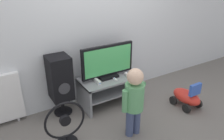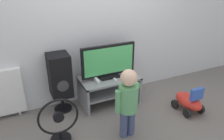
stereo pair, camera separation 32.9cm
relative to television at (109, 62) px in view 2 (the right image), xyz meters
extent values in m
plane|color=slate|center=(0.00, -0.28, -0.71)|extent=(16.00, 16.00, 0.00)
cube|color=silver|center=(0.00, 0.31, 0.59)|extent=(10.00, 0.06, 2.60)
cube|color=gray|center=(0.00, -0.02, -0.28)|extent=(0.92, 0.51, 0.03)
cube|color=gray|center=(0.00, -0.02, -0.51)|extent=(0.88, 0.47, 0.02)
cube|color=gray|center=(-0.44, -0.02, -0.49)|extent=(0.04, 0.51, 0.45)
cube|color=gray|center=(0.44, -0.02, -0.49)|extent=(0.04, 0.51, 0.45)
cube|color=black|center=(0.00, 0.00, -0.24)|extent=(0.31, 0.20, 0.04)
cube|color=black|center=(0.00, 0.00, 0.03)|extent=(0.88, 0.05, 0.49)
cube|color=#4CBF66|center=(0.00, -0.03, 0.03)|extent=(0.81, 0.01, 0.42)
cube|color=white|center=(-0.24, -0.08, -0.23)|extent=(0.04, 0.17, 0.05)
cube|color=#3F8CE5|center=(-0.24, -0.17, -0.23)|extent=(0.02, 0.00, 0.01)
cube|color=white|center=(0.27, -0.13, -0.25)|extent=(0.07, 0.13, 0.02)
cylinder|color=#337FD8|center=(0.27, -0.13, -0.24)|extent=(0.01, 0.01, 0.00)
cube|color=white|center=(0.05, -0.12, -0.25)|extent=(0.04, 0.13, 0.02)
cylinder|color=#337FD8|center=(0.05, -0.12, -0.24)|extent=(0.01, 0.01, 0.00)
cylinder|color=#3F4C72|center=(-0.18, -0.86, -0.52)|extent=(0.10, 0.10, 0.39)
cylinder|color=#3F4C72|center=(-0.07, -0.86, -0.52)|extent=(0.10, 0.10, 0.39)
cylinder|color=#599E66|center=(-0.12, -0.86, -0.15)|extent=(0.24, 0.24, 0.35)
sphere|color=beige|center=(-0.12, -0.86, 0.13)|extent=(0.20, 0.20, 0.20)
cylinder|color=#599E66|center=(-0.26, -0.86, -0.16)|extent=(0.07, 0.07, 0.30)
cylinder|color=#599E66|center=(0.02, -0.71, -0.01)|extent=(0.07, 0.30, 0.07)
sphere|color=beige|center=(0.02, -0.56, -0.01)|extent=(0.09, 0.09, 0.09)
cube|color=white|center=(0.02, -0.52, -0.01)|extent=(0.03, 0.13, 0.02)
cylinder|color=black|center=(-0.75, 0.09, -0.70)|extent=(0.27, 0.27, 0.02)
cylinder|color=black|center=(-0.75, 0.09, -0.58)|extent=(0.05, 0.05, 0.26)
cube|color=black|center=(-0.75, 0.09, -0.12)|extent=(0.30, 0.34, 0.65)
cylinder|color=#38383D|center=(-0.75, -0.08, -0.22)|extent=(0.17, 0.01, 0.17)
cylinder|color=black|center=(-0.94, -0.59, -0.69)|extent=(0.26, 0.26, 0.04)
cylinder|color=black|center=(-0.94, -0.59, -0.63)|extent=(0.04, 0.04, 0.08)
torus|color=black|center=(-0.94, -0.59, -0.35)|extent=(0.50, 0.03, 0.50)
cylinder|color=black|center=(-0.94, -0.59, -0.35)|extent=(0.13, 0.05, 0.13)
ellipsoid|color=red|center=(1.00, -0.76, -0.54)|extent=(0.27, 0.49, 0.20)
cube|color=blue|center=(1.00, -0.90, -0.35)|extent=(0.22, 0.05, 0.18)
cylinder|color=black|center=(0.86, -0.63, -0.64)|extent=(0.04, 0.14, 0.14)
cylinder|color=black|center=(1.13, -0.63, -0.64)|extent=(0.04, 0.14, 0.14)
cylinder|color=black|center=(0.86, -0.90, -0.64)|extent=(0.04, 0.14, 0.14)
cylinder|color=black|center=(1.13, -0.90, -0.64)|extent=(0.04, 0.14, 0.14)
cube|color=silver|center=(-1.38, 0.24, -0.68)|extent=(0.03, 0.05, 0.06)
camera|label=1|loc=(-1.56, -2.70, 1.26)|focal=35.00mm
camera|label=2|loc=(-1.27, -2.85, 1.26)|focal=35.00mm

